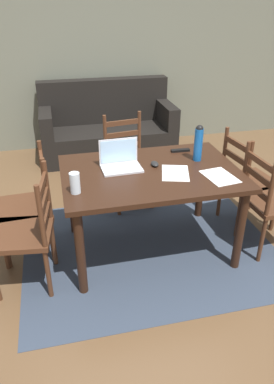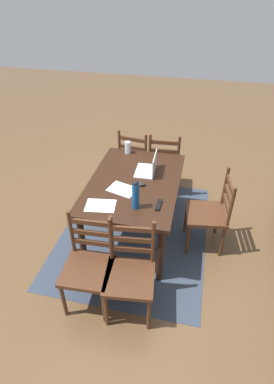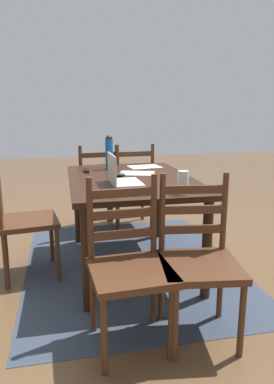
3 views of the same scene
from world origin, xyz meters
name	(u,v)px [view 1 (image 1 of 3)]	position (x,y,z in m)	size (l,w,h in m)	color
ground_plane	(149,247)	(0.00, 0.00, 0.00)	(14.00, 14.00, 0.00)	brown
area_rug	(149,247)	(0.00, 0.00, 0.00)	(2.21, 1.75, 0.01)	#333D4C
wall_back	(99,49)	(0.00, 2.77, 1.35)	(8.00, 0.12, 2.70)	#6B6D5B
dining_table	(150,182)	(0.00, 0.00, 0.67)	(1.43, 0.99, 0.77)	black
chair_right_near	(269,201)	(1.00, -0.20, 0.46)	(0.46, 0.46, 0.95)	#4C2B19
chair_far_head	(128,163)	(-0.01, 0.86, 0.46)	(0.50, 0.50, 0.95)	#4C2B19
chair_left_far	(28,206)	(-1.00, 0.20, 0.46)	(0.47, 0.47, 0.95)	#4C2B19
chair_left_near	(27,233)	(-1.00, -0.20, 0.46)	(0.49, 0.49, 0.95)	#4C2B19
chair_right_far	(247,181)	(1.00, 0.19, 0.46)	(0.49, 0.49, 0.95)	#4C2B19
couch	(107,129)	(0.00, 2.30, 0.36)	(1.80, 0.80, 1.00)	black
laptop	(120,161)	(-0.23, 0.13, 0.83)	(0.33, 0.23, 0.23)	silver
water_bottle	(198,142)	(0.44, 0.12, 0.93)	(0.07, 0.07, 0.31)	#145199
drinking_glass	(75,183)	(-0.62, -0.23, 0.84)	(0.07, 0.07, 0.16)	silver
computer_mouse	(155,164)	(0.06, 0.09, 0.78)	(0.06, 0.10, 0.03)	black
tv_remote	(180,150)	(0.37, 0.33, 0.78)	(0.04, 0.17, 0.02)	black
paper_stack_left	(175,173)	(0.18, -0.09, 0.77)	(0.21, 0.30, 0.00)	white
paper_stack_right	(220,177)	(0.50, -0.23, 0.77)	(0.21, 0.30, 0.00)	white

